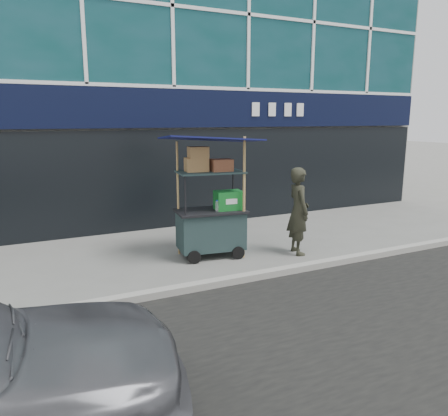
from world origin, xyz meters
TOP-DOWN VIEW (x-y plane):
  - ground at (0.00, 0.00)m, footprint 80.00×80.00m
  - curb at (0.00, -0.20)m, footprint 80.00×0.18m
  - vendor_cart at (-0.20, 1.32)m, footprint 1.91×1.47m
  - vendor_man at (1.41, 0.71)m, footprint 0.54×0.71m

SIDE VIEW (x-z plane):
  - ground at x=0.00m, z-range 0.00..0.00m
  - curb at x=0.00m, z-range 0.00..0.12m
  - vendor_cart at x=-0.20m, z-range -0.36..2.04m
  - vendor_man at x=1.41m, z-range 0.00..1.74m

